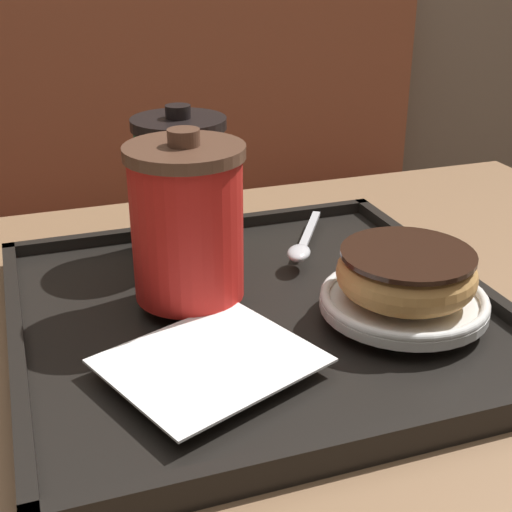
# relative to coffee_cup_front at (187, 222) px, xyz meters

# --- Properties ---
(booth_bench) EXTENTS (1.37, 0.44, 1.00)m
(booth_bench) POSITION_rel_coffee_cup_front_xyz_m (0.09, 0.85, -0.53)
(booth_bench) COLOR brown
(booth_bench) RESTS_ON ground_plane
(cafe_table) EXTENTS (0.96, 0.66, 0.75)m
(cafe_table) POSITION_rel_coffee_cup_front_xyz_m (0.06, -0.02, -0.26)
(cafe_table) COLOR #846042
(cafe_table) RESTS_ON ground_plane
(serving_tray) EXTENTS (0.40, 0.39, 0.02)m
(serving_tray) POSITION_rel_coffee_cup_front_xyz_m (0.05, -0.03, -0.08)
(serving_tray) COLOR black
(serving_tray) RESTS_ON cafe_table
(napkin_paper) EXTENTS (0.18, 0.16, 0.00)m
(napkin_paper) POSITION_rel_coffee_cup_front_xyz_m (-0.01, -0.11, -0.07)
(napkin_paper) COLOR white
(napkin_paper) RESTS_ON serving_tray
(coffee_cup_front) EXTENTS (0.10, 0.10, 0.14)m
(coffee_cup_front) POSITION_rel_coffee_cup_front_xyz_m (0.00, 0.00, 0.00)
(coffee_cup_front) COLOR red
(coffee_cup_front) RESTS_ON serving_tray
(coffee_cup_rear) EXTENTS (0.09, 0.09, 0.14)m
(coffee_cup_rear) POSITION_rel_coffee_cup_front_xyz_m (0.02, 0.11, -0.00)
(coffee_cup_rear) COLOR #235638
(coffee_cup_rear) RESTS_ON serving_tray
(plate_with_chocolate_donut) EXTENTS (0.14, 0.14, 0.01)m
(plate_with_chocolate_donut) POSITION_rel_coffee_cup_front_xyz_m (0.16, -0.08, -0.06)
(plate_with_chocolate_donut) COLOR white
(plate_with_chocolate_donut) RESTS_ON serving_tray
(donut_chocolate_glazed) EXTENTS (0.11, 0.11, 0.04)m
(donut_chocolate_glazed) POSITION_rel_coffee_cup_front_xyz_m (0.16, -0.08, -0.03)
(donut_chocolate_glazed) COLOR tan
(donut_chocolate_glazed) RESTS_ON plate_with_chocolate_donut
(spoon) EXTENTS (0.08, 0.12, 0.01)m
(spoon) POSITION_rel_coffee_cup_front_xyz_m (0.13, 0.05, -0.06)
(spoon) COLOR silver
(spoon) RESTS_ON serving_tray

